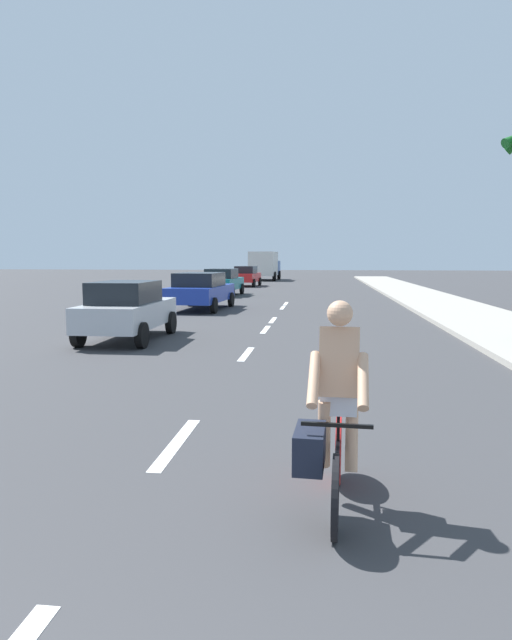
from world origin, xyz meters
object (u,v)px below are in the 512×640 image
parked_car_red (246,276)px  delivery_truck (265,265)px  cyclist (332,416)px  parked_car_blue (201,290)px  parked_car_silver (127,309)px  parked_car_teal (222,281)px

parked_car_red → delivery_truck: size_ratio=0.63×
cyclist → parked_car_blue: 18.53m
parked_car_blue → delivery_truck: delivery_truck is taller
parked_car_silver → parked_car_red: (-0.66, 27.75, 0.00)m
parked_car_red → parked_car_teal: bearing=-86.4°
delivery_truck → parked_car_teal: bearing=-88.4°
cyclist → delivery_truck: 49.00m
parked_car_blue → parked_car_teal: 8.74m
parked_car_silver → parked_car_blue: bearing=89.3°
parked_car_teal → delivery_truck: delivery_truck is taller
parked_car_silver → delivery_truck: bearing=90.3°
parked_car_blue → parked_car_red: same height
delivery_truck → parked_car_blue: bearing=-87.1°
cyclist → parked_car_blue: size_ratio=0.39×
delivery_truck → cyclist: bearing=-81.3°
parked_car_blue → delivery_truck: (-0.52, 30.88, 0.66)m
parked_car_blue → parked_car_red: (-0.70, 19.13, -0.01)m
cyclist → parked_car_red: 37.38m
delivery_truck → parked_car_red: bearing=-88.9°
parked_car_blue → parked_car_silver: bearing=-87.2°
parked_car_silver → parked_car_teal: size_ratio=0.90×
parked_car_silver → parked_car_red: same height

